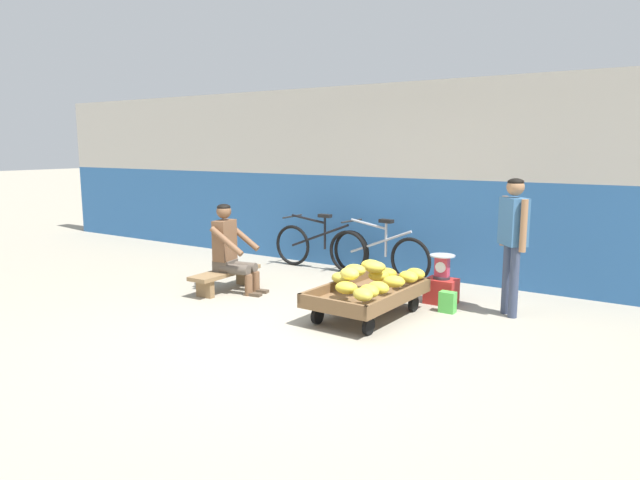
{
  "coord_description": "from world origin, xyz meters",
  "views": [
    {
      "loc": [
        3.3,
        -4.36,
        1.88
      ],
      "look_at": [
        -0.48,
        1.31,
        0.75
      ],
      "focal_mm": 32.12,
      "sensor_mm": 36.0,
      "label": 1
    }
  ],
  "objects": [
    {
      "name": "vendor_seated",
      "position": [
        -1.68,
        1.03,
        0.57
      ],
      "size": [
        0.72,
        0.55,
        1.14
      ],
      "color": "brown",
      "rests_on": "ground"
    },
    {
      "name": "customer_adult",
      "position": [
        1.63,
        1.95,
        0.95
      ],
      "size": [
        0.37,
        0.37,
        1.53
      ],
      "color": "#38425B",
      "rests_on": "ground"
    },
    {
      "name": "weighing_scale",
      "position": [
        0.81,
        2.01,
        0.45
      ],
      "size": [
        0.3,
        0.3,
        0.29
      ],
      "color": "#28282D",
      "rests_on": "plastic_crate"
    },
    {
      "name": "bicycle_far_left",
      "position": [
        -0.45,
        2.79,
        0.35
      ],
      "size": [
        1.65,
        0.48,
        0.86
      ],
      "color": "black",
      "rests_on": "ground"
    },
    {
      "name": "plastic_crate",
      "position": [
        0.81,
        2.01,
        0.15
      ],
      "size": [
        0.36,
        0.28,
        0.3
      ],
      "color": "red",
      "rests_on": "ground"
    },
    {
      "name": "banana_cart",
      "position": [
        0.34,
        1.01,
        0.24
      ],
      "size": [
        0.88,
        1.46,
        0.36
      ],
      "color": "brown",
      "rests_on": "ground"
    },
    {
      "name": "bicycle_near_left",
      "position": [
        -1.5,
        2.8,
        0.35
      ],
      "size": [
        1.66,
        0.48,
        0.86
      ],
      "color": "black",
      "rests_on": "ground"
    },
    {
      "name": "ground_plane",
      "position": [
        0.0,
        0.0,
        0.0
      ],
      "size": [
        80.0,
        80.0,
        0.0
      ],
      "primitive_type": "plane",
      "color": "gray"
    },
    {
      "name": "back_wall",
      "position": [
        0.0,
        3.3,
        1.38
      ],
      "size": [
        16.0,
        0.3,
        2.76
      ],
      "color": "#2D609E",
      "rests_on": "ground"
    },
    {
      "name": "shopping_bag",
      "position": [
        1.01,
        1.68,
        0.12
      ],
      "size": [
        0.18,
        0.12,
        0.24
      ],
      "primitive_type": "cube",
      "color": "green",
      "rests_on": "ground"
    },
    {
      "name": "banana_pile",
      "position": [
        0.43,
        0.99,
        0.46
      ],
      "size": [
        0.88,
        1.4,
        0.26
      ],
      "color": "gold",
      "rests_on": "banana_cart"
    },
    {
      "name": "low_bench",
      "position": [
        -1.77,
        1.02,
        0.2
      ],
      "size": [
        0.33,
        1.11,
        0.27
      ],
      "color": "olive",
      "rests_on": "ground"
    }
  ]
}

